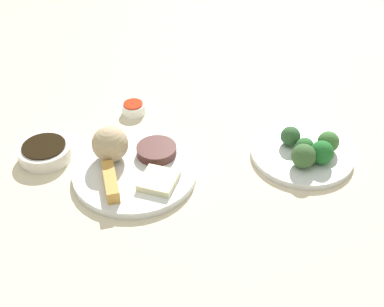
% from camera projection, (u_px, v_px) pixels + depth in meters
% --- Properties ---
extents(tabletop, '(2.20, 2.20, 0.02)m').
position_uv_depth(tabletop, '(162.00, 172.00, 1.06)').
color(tabletop, beige).
rests_on(tabletop, ground).
extents(main_plate, '(0.26, 0.26, 0.02)m').
position_uv_depth(main_plate, '(135.00, 172.00, 1.03)').
color(main_plate, white).
rests_on(main_plate, tabletop).
extents(rice_scoop, '(0.08, 0.08, 0.08)m').
position_uv_depth(rice_scoop, '(111.00, 142.00, 1.04)').
color(rice_scoop, tan).
rests_on(rice_scoop, main_plate).
extents(spring_roll, '(0.06, 0.11, 0.03)m').
position_uv_depth(spring_roll, '(111.00, 181.00, 0.98)').
color(spring_roll, gold).
rests_on(spring_roll, main_plate).
extents(crab_rangoon_wonton, '(0.08, 0.09, 0.01)m').
position_uv_depth(crab_rangoon_wonton, '(159.00, 181.00, 0.99)').
color(crab_rangoon_wonton, beige).
rests_on(crab_rangoon_wonton, main_plate).
extents(stir_fry_heap, '(0.09, 0.09, 0.02)m').
position_uv_depth(stir_fry_heap, '(157.00, 150.00, 1.06)').
color(stir_fry_heap, '#4D2825').
rests_on(stir_fry_heap, main_plate).
extents(broccoli_plate, '(0.23, 0.23, 0.01)m').
position_uv_depth(broccoli_plate, '(302.00, 154.00, 1.08)').
color(broccoli_plate, white).
rests_on(broccoli_plate, tabletop).
extents(broccoli_floret_0, '(0.04, 0.04, 0.04)m').
position_uv_depth(broccoli_floret_0, '(305.00, 146.00, 1.06)').
color(broccoli_floret_0, '#326E35').
rests_on(broccoli_floret_0, broccoli_plate).
extents(broccoli_floret_1, '(0.04, 0.04, 0.04)m').
position_uv_depth(broccoli_floret_1, '(290.00, 136.00, 1.09)').
color(broccoli_floret_1, '#315B32').
rests_on(broccoli_floret_1, broccoli_plate).
extents(broccoli_floret_2, '(0.05, 0.05, 0.05)m').
position_uv_depth(broccoli_floret_2, '(304.00, 156.00, 1.02)').
color(broccoli_floret_2, '#3A6132').
rests_on(broccoli_floret_2, broccoli_plate).
extents(broccoli_floret_3, '(0.05, 0.05, 0.05)m').
position_uv_depth(broccoli_floret_3, '(322.00, 152.00, 1.03)').
color(broccoli_floret_3, '#1F6829').
rests_on(broccoli_floret_3, broccoli_plate).
extents(broccoli_floret_4, '(0.05, 0.05, 0.05)m').
position_uv_depth(broccoli_floret_4, '(328.00, 142.00, 1.07)').
color(broccoli_floret_4, '#3C6F34').
rests_on(broccoli_floret_4, broccoli_plate).
extents(soy_sauce_bowl, '(0.12, 0.12, 0.03)m').
position_uv_depth(soy_sauce_bowl, '(44.00, 153.00, 1.07)').
color(soy_sauce_bowl, white).
rests_on(soy_sauce_bowl, tabletop).
extents(soy_sauce_bowl_liquid, '(0.09, 0.09, 0.00)m').
position_uv_depth(soy_sauce_bowl_liquid, '(43.00, 147.00, 1.06)').
color(soy_sauce_bowl_liquid, black).
rests_on(soy_sauce_bowl_liquid, soy_sauce_bowl).
extents(sauce_ramekin_sweet_and_sour, '(0.06, 0.06, 0.02)m').
position_uv_depth(sauce_ramekin_sweet_and_sour, '(134.00, 109.00, 1.22)').
color(sauce_ramekin_sweet_and_sour, white).
rests_on(sauce_ramekin_sweet_and_sour, tabletop).
extents(sauce_ramekin_sweet_and_sour_liquid, '(0.05, 0.05, 0.00)m').
position_uv_depth(sauce_ramekin_sweet_and_sour_liquid, '(133.00, 104.00, 1.21)').
color(sauce_ramekin_sweet_and_sour_liquid, red).
rests_on(sauce_ramekin_sweet_and_sour_liquid, sauce_ramekin_sweet_and_sour).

